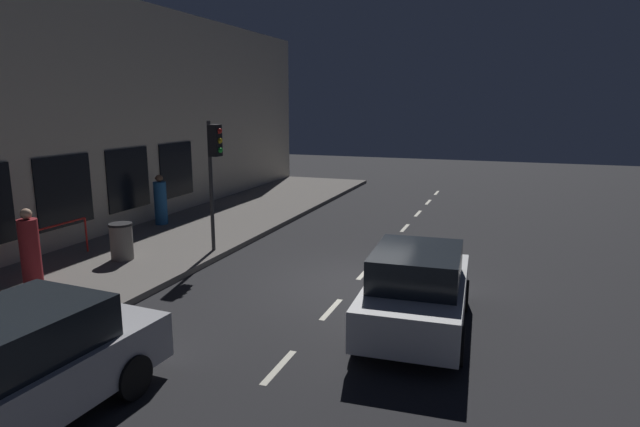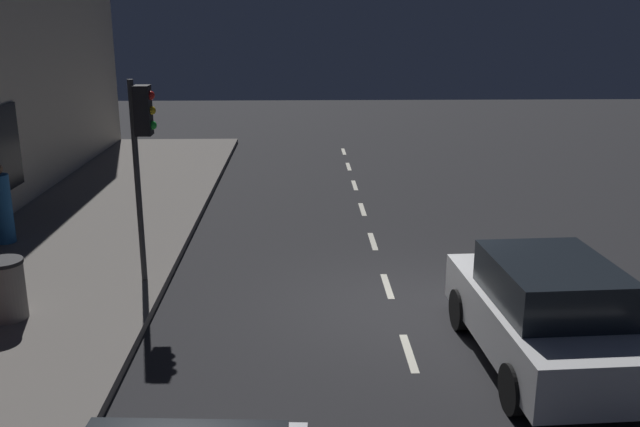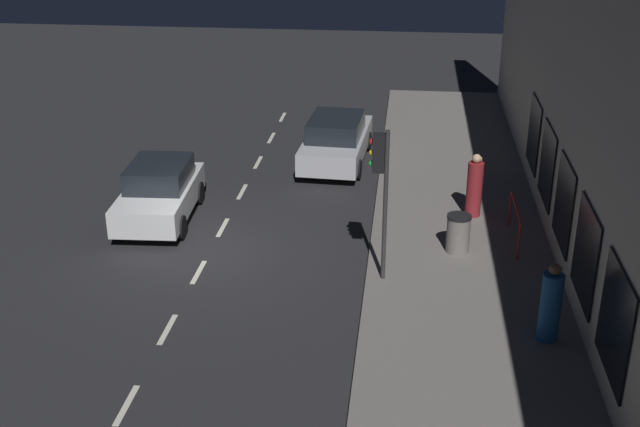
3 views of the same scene
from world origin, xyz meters
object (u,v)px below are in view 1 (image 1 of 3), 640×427
pedestrian_0 (161,202)px  pedestrian_1 (30,250)px  trash_bin (122,241)px  traffic_light (214,155)px  parked_car_0 (417,290)px

pedestrian_0 → pedestrian_1: pedestrian_1 is taller
trash_bin → pedestrian_1: bearing=77.6°
traffic_light → pedestrian_0: size_ratio=2.11×
pedestrian_1 → trash_bin: 2.40m
trash_bin → pedestrian_0: bearing=-67.2°
traffic_light → trash_bin: bearing=40.3°
pedestrian_0 → trash_bin: bearing=-174.0°
pedestrian_0 → trash_bin: pedestrian_0 is taller
pedestrian_1 → trash_bin: pedestrian_1 is taller
traffic_light → pedestrian_0: (3.52, -2.25, -1.88)m
parked_car_0 → trash_bin: size_ratio=4.09×
parked_car_0 → pedestrian_0: pedestrian_0 is taller
pedestrian_0 → pedestrian_1: (-1.11, 6.18, 0.03)m
traffic_light → pedestrian_1: bearing=58.5°
parked_car_0 → pedestrian_1: (8.47, 0.87, 0.16)m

